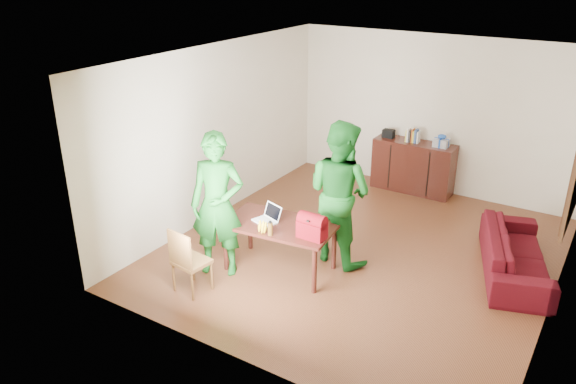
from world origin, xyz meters
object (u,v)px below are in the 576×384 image
Objects in this scene: laptop at (265,219)px; red_bag at (312,228)px; person_near at (217,205)px; bottle at (270,228)px; person_far at (340,192)px; chair at (192,273)px; table at (280,229)px; sofa at (515,254)px.

red_bag is (0.74, -0.05, 0.08)m from laptop.
person_near is 10.07× the size of bottle.
person_far is 5.67× the size of red_bag.
person_near is at bearing 97.35° from chair.
person_far reaches higher than table.
table is 7.99× the size of bottle.
person_near is at bearing -151.20° from table.
person_far is at bearing 66.73° from bottle.
laptop is (-0.70, -0.74, -0.27)m from person_far.
person_far reaches higher than chair.
laptop reaches higher than table.
table is 4.37× the size of red_bag.
person_far is at bearing 20.02° from person_near.
person_near is 1.62m from person_far.
laptop is 0.38m from bottle.
chair is 4.58× the size of bottle.
sofa is (2.59, 1.89, -0.49)m from bottle.
person_near is 0.99× the size of sofa.
sofa is at bearing 24.32° from table.
person_far is 2.43m from sofa.
red_bag reaches higher than chair.
bottle reaches higher than sofa.
chair is at bearing -135.89° from bottle.
person_near is 0.97× the size of person_far.
red_bag reaches higher than table.
person_near is at bearing 57.09° from person_far.
bottle is at bearing 50.67° from chair.
red_bag is 2.75m from sofa.
person_far reaches higher than sofa.
sofa is (3.30, 2.59, 0.03)m from chair.
red_bag is (0.04, -0.79, -0.18)m from person_far.
person_far is 1.06m from laptop.
sofa is at bearing 7.06° from person_near.
bottle reaches higher than table.
chair is at bearing -96.23° from laptop.
sofa is (2.85, 1.63, -0.44)m from laptop.
person_near is 0.64m from laptop.
sofa is at bearing 48.50° from laptop.
red_bag reaches higher than sofa.
chair is 0.91m from person_near.
sofa is at bearing 36.20° from bottle.
person_near reaches higher than table.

